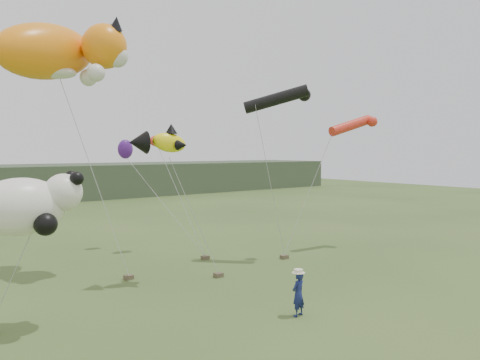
# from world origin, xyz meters

# --- Properties ---
(ground) EXTENTS (120.00, 120.00, 0.00)m
(ground) POSITION_xyz_m (0.00, 0.00, 0.00)
(ground) COLOR #385123
(ground) RESTS_ON ground
(festival_attendant) EXTENTS (0.63, 0.47, 1.55)m
(festival_attendant) POSITION_xyz_m (-0.34, -1.43, 0.78)
(festival_attendant) COLOR navy
(festival_attendant) RESTS_ON ground
(sandbag_anchors) EXTENTS (14.66, 4.62, 0.20)m
(sandbag_anchors) POSITION_xyz_m (-0.99, 5.35, 0.10)
(sandbag_anchors) COLOR brown
(sandbag_anchors) RESTS_ON ground
(cat_kite) EXTENTS (7.25, 4.93, 3.35)m
(cat_kite) POSITION_xyz_m (-5.02, 9.09, 10.18)
(cat_kite) COLOR orange
(cat_kite) RESTS_ON ground
(fish_kite) EXTENTS (2.56, 1.69, 1.33)m
(fish_kite) POSITION_xyz_m (-2.26, 5.08, 6.09)
(fish_kite) COLOR yellow
(fish_kite) RESTS_ON ground
(tube_kites) EXTENTS (8.65, 2.83, 2.61)m
(tube_kites) POSITION_xyz_m (7.41, 5.17, 7.93)
(tube_kites) COLOR black
(tube_kites) RESTS_ON ground
(panda_kite) EXTENTS (3.18, 2.06, 1.98)m
(panda_kite) POSITION_xyz_m (-8.01, 2.75, 4.04)
(panda_kite) COLOR white
(panda_kite) RESTS_ON ground
(misc_kites) EXTENTS (2.16, 2.64, 1.35)m
(misc_kites) POSITION_xyz_m (0.30, 12.10, 6.01)
(misc_kites) COLOR red
(misc_kites) RESTS_ON ground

